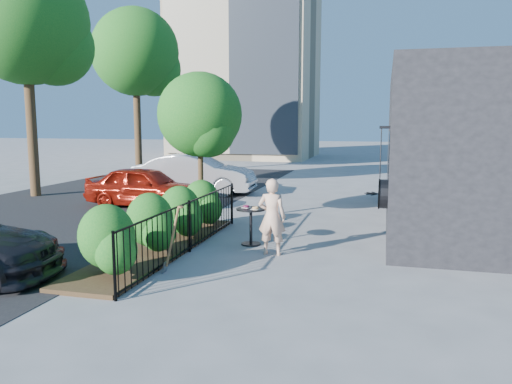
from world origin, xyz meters
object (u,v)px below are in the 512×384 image
(street_tree_near, at_px, (26,29))
(patio_tree, at_px, (202,120))
(car_red, at_px, (145,187))
(woman, at_px, (272,217))
(shovel, at_px, (171,243))
(cafe_table, at_px, (251,220))
(street_tree_far, at_px, (136,57))
(car_silver, at_px, (195,174))

(street_tree_near, bearing_deg, patio_tree, -22.57)
(patio_tree, relative_size, car_red, 1.03)
(woman, xyz_separation_m, shovel, (-1.47, -1.72, -0.23))
(patio_tree, bearing_deg, cafe_table, -45.17)
(street_tree_near, bearing_deg, car_red, -12.60)
(cafe_table, height_order, shovel, shovel)
(patio_tree, bearing_deg, street_tree_far, 124.51)
(street_tree_far, bearing_deg, patio_tree, -55.49)
(cafe_table, bearing_deg, car_red, 139.28)
(street_tree_far, xyz_separation_m, cafe_table, (9.52, -13.03, -5.35))
(woman, distance_m, shovel, 2.27)
(street_tree_near, relative_size, cafe_table, 9.48)
(patio_tree, height_order, shovel, patio_tree)
(patio_tree, xyz_separation_m, street_tree_near, (-7.70, 3.20, 3.15))
(car_silver, bearing_deg, street_tree_far, 38.67)
(woman, relative_size, shovel, 1.24)
(street_tree_near, xyz_separation_m, shovel, (8.68, -7.43, -5.36))
(street_tree_far, xyz_separation_m, car_silver, (5.39, -5.90, -5.17))
(street_tree_near, distance_m, woman, 12.73)
(shovel, bearing_deg, street_tree_near, 139.43)
(woman, height_order, car_red, woman)
(car_red, bearing_deg, patio_tree, -125.17)
(woman, distance_m, car_red, 6.94)
(street_tree_far, distance_m, car_red, 11.63)
(street_tree_near, distance_m, shovel, 12.62)
(street_tree_near, height_order, shovel, street_tree_near)
(street_tree_near, relative_size, car_red, 2.15)
(patio_tree, bearing_deg, street_tree_near, 157.43)
(shovel, bearing_deg, woman, 49.51)
(street_tree_far, height_order, shovel, street_tree_far)
(cafe_table, height_order, car_red, car_red)
(car_silver, bearing_deg, cafe_table, -153.73)
(street_tree_near, relative_size, street_tree_far, 1.00)
(woman, bearing_deg, cafe_table, -46.93)
(street_tree_near, relative_size, woman, 5.24)
(woman, xyz_separation_m, car_silver, (-4.76, 7.82, -0.04))
(street_tree_far, distance_m, woman, 17.82)
(patio_tree, xyz_separation_m, woman, (2.45, -2.52, -1.97))
(shovel, bearing_deg, patio_tree, 103.07)
(patio_tree, xyz_separation_m, street_tree_far, (-7.70, 11.20, 3.15))
(patio_tree, height_order, woman, patio_tree)
(street_tree_near, xyz_separation_m, street_tree_far, (0.00, 8.00, 0.00))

